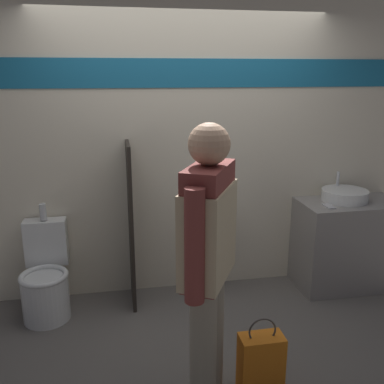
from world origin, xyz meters
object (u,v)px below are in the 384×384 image
at_px(sink_basin, 345,195).
at_px(shopping_bag, 261,363).
at_px(urinal_near_counter, 212,214).
at_px(cell_phone, 329,206).
at_px(toilet, 46,280).
at_px(person_in_vest, 208,252).

distance_m(sink_basin, shopping_bag, 1.92).
relative_size(sink_basin, urinal_near_counter, 0.36).
bearing_deg(shopping_bag, urinal_near_counter, 90.62).
xyz_separation_m(cell_phone, urinal_near_counter, (-1.02, 0.23, -0.08)).
distance_m(urinal_near_counter, toilet, 1.54).
xyz_separation_m(sink_basin, cell_phone, (-0.24, -0.16, -0.05)).
xyz_separation_m(sink_basin, shopping_bag, (-1.24, -1.29, -0.69)).
xyz_separation_m(toilet, shopping_bag, (1.47, -1.20, -0.11)).
bearing_deg(toilet, person_in_vest, -47.94).
height_order(cell_phone, toilet, toilet).
height_order(urinal_near_counter, person_in_vest, person_in_vest).
relative_size(sink_basin, shopping_bag, 0.80).
bearing_deg(shopping_bag, sink_basin, 46.16).
xyz_separation_m(urinal_near_counter, shopping_bag, (0.01, -1.36, -0.56)).
distance_m(cell_phone, shopping_bag, 1.64).
relative_size(cell_phone, urinal_near_counter, 0.12).
bearing_deg(cell_phone, person_in_vest, -139.58).
relative_size(toilet, shopping_bag, 1.75).
bearing_deg(sink_basin, shopping_bag, -133.84).
distance_m(sink_basin, person_in_vest, 2.08).
bearing_deg(toilet, urinal_near_counter, 6.21).
bearing_deg(cell_phone, urinal_near_counter, 167.29).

